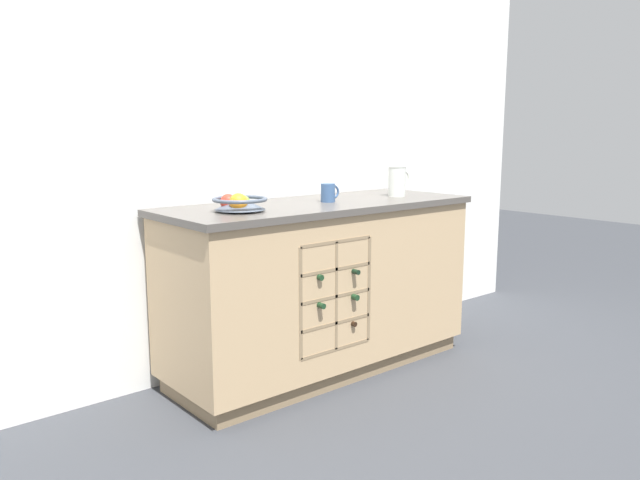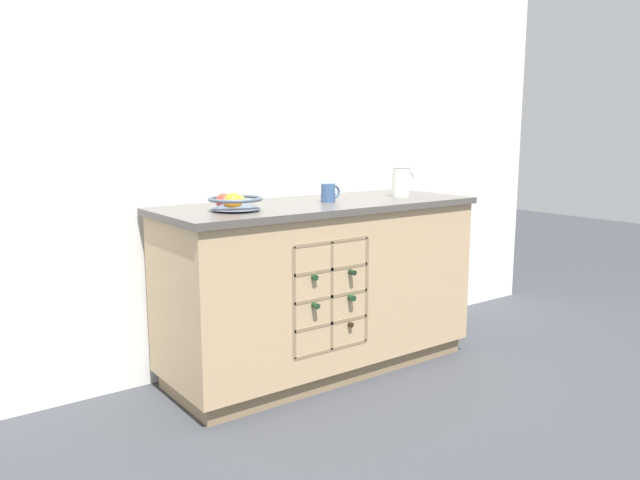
# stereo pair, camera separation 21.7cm
# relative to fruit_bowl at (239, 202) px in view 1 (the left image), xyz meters

# --- Properties ---
(ground_plane) EXTENTS (14.00, 14.00, 0.00)m
(ground_plane) POSITION_rel_fruit_bowl_xyz_m (0.55, 0.05, -0.98)
(ground_plane) COLOR #383A3F
(back_wall) EXTENTS (4.40, 0.06, 2.55)m
(back_wall) POSITION_rel_fruit_bowl_xyz_m (0.55, 0.43, 0.30)
(back_wall) COLOR white
(back_wall) RESTS_ON ground_plane
(kitchen_island) EXTENTS (1.77, 0.68, 0.93)m
(kitchen_island) POSITION_rel_fruit_bowl_xyz_m (0.55, 0.05, -0.50)
(kitchen_island) COLOR #8B7354
(kitchen_island) RESTS_ON ground_plane
(fruit_bowl) EXTENTS (0.26, 0.26, 0.09)m
(fruit_bowl) POSITION_rel_fruit_bowl_xyz_m (0.00, 0.00, 0.00)
(fruit_bowl) COLOR #4C5666
(fruit_bowl) RESTS_ON kitchen_island
(white_pitcher) EXTENTS (0.16, 0.11, 0.18)m
(white_pitcher) POSITION_rel_fruit_bowl_xyz_m (1.09, 0.00, 0.05)
(white_pitcher) COLOR silver
(white_pitcher) RESTS_ON kitchen_island
(ceramic_mug) EXTENTS (0.12, 0.08, 0.10)m
(ceramic_mug) POSITION_rel_fruit_bowl_xyz_m (0.59, 0.04, 0.01)
(ceramic_mug) COLOR #385684
(ceramic_mug) RESTS_ON kitchen_island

